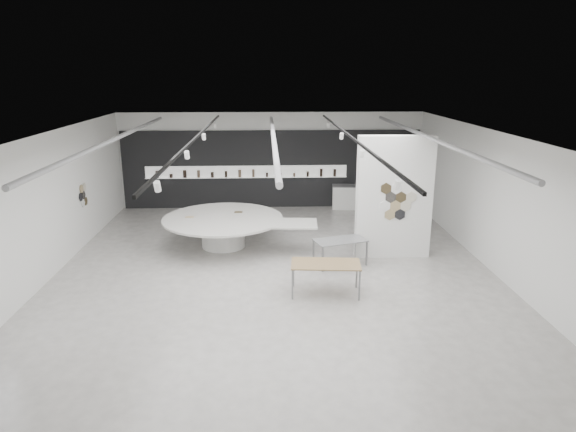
{
  "coord_description": "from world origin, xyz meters",
  "views": [
    {
      "loc": [
        -0.19,
        -13.34,
        5.36
      ],
      "look_at": [
        0.42,
        1.2,
        1.22
      ],
      "focal_mm": 32.0,
      "sensor_mm": 36.0,
      "label": 1
    }
  ],
  "objects_px": {
    "sample_table_wood": "(326,266)",
    "kitchen_counter": "(353,197)",
    "display_island": "(226,228)",
    "sample_table_stone": "(340,242)",
    "partition_column": "(394,198)"
  },
  "relations": [
    {
      "from": "display_island",
      "to": "sample_table_stone",
      "type": "relative_size",
      "value": 3.06
    },
    {
      "from": "partition_column",
      "to": "sample_table_wood",
      "type": "distance_m",
      "value": 3.6
    },
    {
      "from": "sample_table_wood",
      "to": "kitchen_counter",
      "type": "xyz_separation_m",
      "value": [
        2.02,
        8.13,
        -0.26
      ]
    },
    {
      "from": "sample_table_wood",
      "to": "display_island",
      "type": "bearing_deg",
      "value": 126.75
    },
    {
      "from": "partition_column",
      "to": "sample_table_stone",
      "type": "xyz_separation_m",
      "value": [
        -1.63,
        -0.65,
        -1.12
      ]
    },
    {
      "from": "display_island",
      "to": "sample_table_wood",
      "type": "relative_size",
      "value": 2.79
    },
    {
      "from": "display_island",
      "to": "sample_table_stone",
      "type": "distance_m",
      "value": 3.78
    },
    {
      "from": "sample_table_stone",
      "to": "kitchen_counter",
      "type": "height_order",
      "value": "kitchen_counter"
    },
    {
      "from": "partition_column",
      "to": "sample_table_stone",
      "type": "height_order",
      "value": "partition_column"
    },
    {
      "from": "sample_table_wood",
      "to": "kitchen_counter",
      "type": "bearing_deg",
      "value": 76.02
    },
    {
      "from": "partition_column",
      "to": "display_island",
      "type": "distance_m",
      "value": 5.25
    },
    {
      "from": "display_island",
      "to": "kitchen_counter",
      "type": "relative_size",
      "value": 2.84
    },
    {
      "from": "display_island",
      "to": "sample_table_wood",
      "type": "bearing_deg",
      "value": -49.54
    },
    {
      "from": "display_island",
      "to": "sample_table_wood",
      "type": "distance_m",
      "value": 4.57
    },
    {
      "from": "partition_column",
      "to": "sample_table_wood",
      "type": "bearing_deg",
      "value": -131.27
    }
  ]
}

